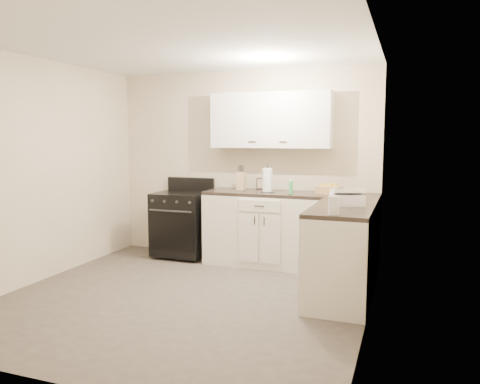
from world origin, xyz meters
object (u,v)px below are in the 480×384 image
(knife_block, at_px, (241,181))
(paper_towel, at_px, (267,180))
(countertop_grill, at_px, (347,199))
(wicker_basket, at_px, (329,190))
(stove, at_px, (182,223))

(knife_block, height_order, paper_towel, paper_towel)
(countertop_grill, bearing_deg, knife_block, 129.12)
(paper_towel, xyz_separation_m, countertop_grill, (1.08, -0.80, -0.09))
(paper_towel, height_order, wicker_basket, paper_towel)
(stove, xyz_separation_m, knife_block, (0.82, 0.12, 0.60))
(stove, distance_m, wicker_basket, 2.04)
(wicker_basket, bearing_deg, knife_block, 177.55)
(stove, height_order, paper_towel, paper_towel)
(wicker_basket, bearing_deg, stove, -178.09)
(paper_towel, distance_m, wicker_basket, 0.77)
(paper_towel, bearing_deg, wicker_basket, 6.59)
(knife_block, distance_m, countertop_grill, 1.76)
(paper_towel, xyz_separation_m, wicker_basket, (0.76, 0.09, -0.10))
(paper_towel, height_order, countertop_grill, paper_towel)
(knife_block, height_order, wicker_basket, knife_block)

